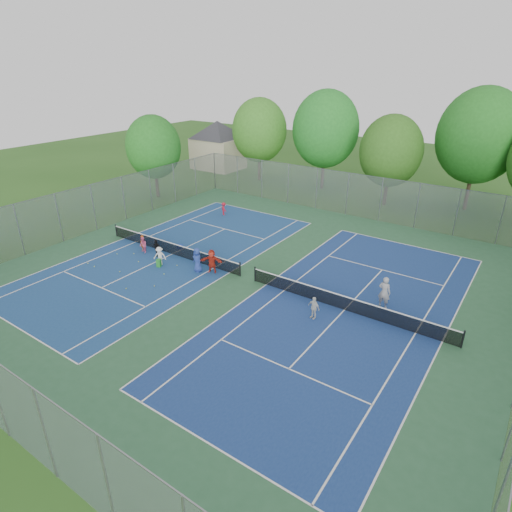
{
  "coord_description": "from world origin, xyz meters",
  "views": [
    {
      "loc": [
        14.9,
        -20.61,
        13.35
      ],
      "look_at": [
        0.0,
        1.0,
        1.3
      ],
      "focal_mm": 30.0,
      "sensor_mm": 36.0,
      "label": 1
    }
  ],
  "objects_px": {
    "ball_crate": "(180,247)",
    "instructor": "(384,292)",
    "net_right": "(345,303)",
    "net_left": "(172,249)",
    "ball_hopper": "(159,263)"
  },
  "relations": [
    {
      "from": "net_right",
      "to": "instructor",
      "type": "xyz_separation_m",
      "value": [
        1.7,
        1.62,
        0.54
      ]
    },
    {
      "from": "net_left",
      "to": "net_right",
      "type": "distance_m",
      "value": 14.0
    },
    {
      "from": "instructor",
      "to": "ball_crate",
      "type": "bearing_deg",
      "value": 4.31
    },
    {
      "from": "ball_hopper",
      "to": "instructor",
      "type": "relative_size",
      "value": 0.29
    },
    {
      "from": "net_left",
      "to": "ball_crate",
      "type": "relative_size",
      "value": 36.07
    },
    {
      "from": "instructor",
      "to": "ball_hopper",
      "type": "bearing_deg",
      "value": 16.51
    },
    {
      "from": "ball_hopper",
      "to": "ball_crate",
      "type": "bearing_deg",
      "value": 108.02
    },
    {
      "from": "ball_hopper",
      "to": "instructor",
      "type": "distance_m",
      "value": 15.4
    },
    {
      "from": "instructor",
      "to": "net_right",
      "type": "bearing_deg",
      "value": 46.04
    },
    {
      "from": "ball_hopper",
      "to": "net_right",
      "type": "bearing_deg",
      "value": 9.0
    },
    {
      "from": "net_left",
      "to": "ball_crate",
      "type": "bearing_deg",
      "value": 103.67
    },
    {
      "from": "ball_crate",
      "to": "instructor",
      "type": "bearing_deg",
      "value": 1.76
    },
    {
      "from": "ball_crate",
      "to": "ball_hopper",
      "type": "height_order",
      "value": "ball_hopper"
    },
    {
      "from": "net_left",
      "to": "net_right",
      "type": "height_order",
      "value": "same"
    },
    {
      "from": "net_left",
      "to": "instructor",
      "type": "distance_m",
      "value": 15.8
    }
  ]
}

